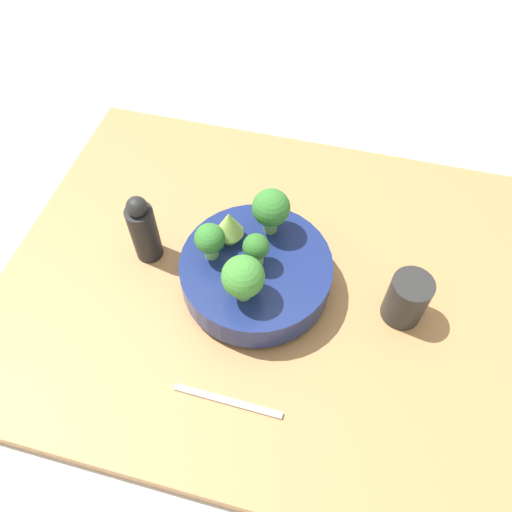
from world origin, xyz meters
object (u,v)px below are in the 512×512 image
at_px(cup, 407,299).
at_px(pepper_mill, 143,230).
at_px(fork, 228,401).
at_px(bowl, 256,273).

bearing_deg(cup, pepper_mill, 178.60).
xyz_separation_m(cup, fork, (-0.25, -0.23, -0.05)).
bearing_deg(bowl, pepper_mill, 175.12).
distance_m(bowl, pepper_mill, 0.22).
xyz_separation_m(bowl, pepper_mill, (-0.21, 0.02, 0.03)).
distance_m(cup, pepper_mill, 0.47).
bearing_deg(pepper_mill, cup, -1.40).
bearing_deg(fork, bowl, 92.77).
distance_m(pepper_mill, fork, 0.33).
relative_size(bowl, cup, 2.69).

